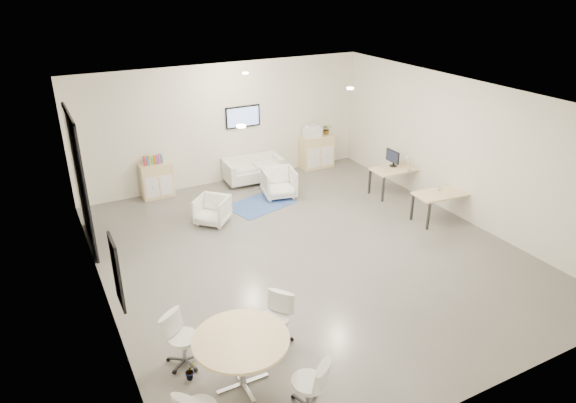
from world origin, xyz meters
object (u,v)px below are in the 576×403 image
(armchair_left, at_px, (212,209))
(loveseat, at_px, (253,170))
(desk_front, at_px, (442,196))
(sideboard_right, at_px, (317,152))
(round_table, at_px, (241,343))
(armchair_right, at_px, (279,182))
(desk_rear, at_px, (397,171))
(sideboard_left, at_px, (157,180))

(armchair_left, bearing_deg, loveseat, 90.08)
(armchair_left, bearing_deg, desk_front, 18.87)
(loveseat, distance_m, armchair_left, 2.70)
(sideboard_right, xyz_separation_m, armchair_left, (-4.00, -2.07, -0.13))
(round_table, bearing_deg, armchair_right, 58.80)
(loveseat, distance_m, round_table, 7.67)
(loveseat, relative_size, armchair_right, 1.96)
(desk_rear, bearing_deg, armchair_left, 174.53)
(armchair_right, bearing_deg, round_table, -109.33)
(sideboard_right, bearing_deg, loveseat, -176.23)
(sideboard_right, height_order, armchair_left, sideboard_right)
(armchair_left, bearing_deg, armchair_right, 62.27)
(desk_rear, xyz_separation_m, round_table, (-6.22, -4.45, 0.10))
(sideboard_left, bearing_deg, armchair_left, -71.08)
(sideboard_left, xyz_separation_m, round_table, (-0.67, -7.09, 0.28))
(armchair_left, xyz_separation_m, round_table, (-1.39, -5.00, 0.37))
(sideboard_left, xyz_separation_m, desk_rear, (5.55, -2.65, 0.18))
(round_table, bearing_deg, armchair_left, 74.51)
(desk_front, bearing_deg, sideboard_right, 105.08)
(armchair_left, xyz_separation_m, armchair_right, (2.04, 0.66, 0.05))
(sideboard_right, xyz_separation_m, desk_front, (0.76, -4.34, 0.12))
(armchair_left, bearing_deg, round_table, -61.10)
(sideboard_left, relative_size, round_table, 0.67)
(round_table, bearing_deg, desk_front, 23.93)
(loveseat, xyz_separation_m, armchair_left, (-1.88, -1.93, 0.03))
(sideboard_left, relative_size, sideboard_right, 0.93)
(armchair_left, height_order, armchair_right, armchair_right)
(armchair_right, height_order, desk_front, armchair_right)
(desk_rear, bearing_deg, armchair_right, 157.61)
(armchair_right, distance_m, desk_front, 4.00)
(sideboard_left, height_order, round_table, sideboard_left)
(sideboard_left, relative_size, desk_front, 0.67)
(sideboard_right, bearing_deg, round_table, -127.29)
(armchair_left, xyz_separation_m, desk_front, (4.76, -2.27, 0.25))
(sideboard_right, bearing_deg, desk_front, -80.01)
(sideboard_left, xyz_separation_m, sideboard_right, (4.71, -0.03, 0.04))
(desk_rear, height_order, desk_front, desk_rear)
(sideboard_left, bearing_deg, sideboard_right, -0.32)
(armchair_left, relative_size, desk_front, 0.53)
(sideboard_left, height_order, armchair_right, sideboard_left)
(loveseat, height_order, desk_front, loveseat)
(desk_front, bearing_deg, armchair_right, 137.96)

